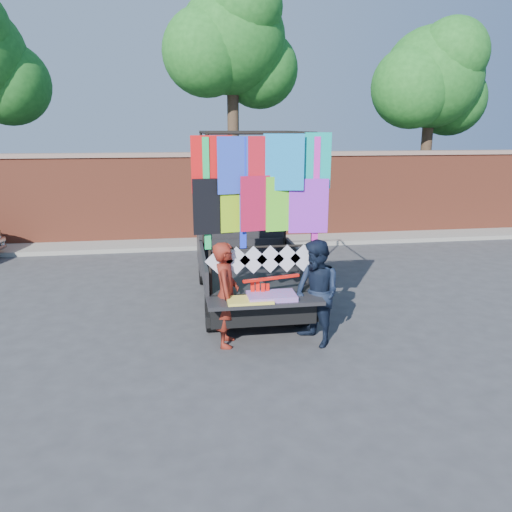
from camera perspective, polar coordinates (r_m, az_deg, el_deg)
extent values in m
plane|color=#38383A|center=(8.54, -3.18, -8.41)|extent=(90.00, 90.00, 0.00)
cube|color=#98422C|center=(14.99, -5.87, 6.51)|extent=(30.00, 0.35, 2.50)
cube|color=#886C5F|center=(14.87, -6.00, 11.48)|extent=(30.00, 0.45, 0.12)
cube|color=gray|center=(14.52, -5.60, 1.48)|extent=(30.00, 1.20, 0.12)
sphere|color=#1B601C|center=(17.18, -26.40, 17.20)|extent=(2.40, 2.40, 2.40)
cylinder|color=#38281C|center=(16.13, -2.60, 12.42)|extent=(0.36, 0.36, 5.46)
sphere|color=#1B601C|center=(16.32, -2.73, 23.43)|extent=(3.20, 3.20, 3.20)
sphere|color=#1B601C|center=(16.73, 0.42, 20.53)|extent=(2.40, 2.40, 2.40)
sphere|color=#1B601C|center=(15.90, -5.69, 22.19)|extent=(2.60, 2.60, 2.60)
sphere|color=#1B601C|center=(15.91, -1.32, 26.53)|extent=(2.20, 2.20, 2.20)
cylinder|color=#38281C|center=(18.04, 18.78, 10.45)|extent=(0.36, 0.36, 4.55)
sphere|color=#1B601C|center=(18.08, 19.48, 18.68)|extent=(3.20, 3.20, 3.20)
sphere|color=#1B601C|center=(18.81, 21.25, 16.35)|extent=(2.40, 2.40, 2.40)
sphere|color=#1B601C|center=(17.43, 17.42, 17.94)|extent=(2.60, 2.60, 2.60)
sphere|color=#1B601C|center=(17.76, 21.54, 20.71)|extent=(2.20, 2.20, 2.20)
cylinder|color=black|center=(10.91, -5.95, -1.53)|extent=(0.21, 0.64, 0.64)
cylinder|color=black|center=(8.42, -5.04, -6.44)|extent=(0.21, 0.64, 0.64)
cylinder|color=black|center=(11.07, 1.91, -1.21)|extent=(0.21, 0.64, 0.64)
cylinder|color=black|center=(8.63, 5.10, -5.89)|extent=(0.21, 0.64, 0.64)
cube|color=black|center=(9.62, -1.05, -2.63)|extent=(1.65, 4.08, 0.29)
cube|color=black|center=(8.85, -0.43, -2.32)|extent=(1.75, 2.24, 0.10)
cube|color=black|center=(8.72, -6.01, -1.21)|extent=(0.06, 2.24, 0.44)
cube|color=black|center=(8.95, 5.00, -0.76)|extent=(0.06, 2.24, 0.44)
cube|color=black|center=(9.84, -1.35, 0.71)|extent=(1.75, 0.06, 0.44)
cube|color=black|center=(10.75, -1.99, 2.15)|extent=(1.75, 1.56, 1.22)
cube|color=#8C9EAD|center=(10.24, -1.73, 3.75)|extent=(1.56, 0.06, 0.53)
cube|color=#8C9EAD|center=(11.42, -2.43, 3.88)|extent=(1.56, 0.10, 0.68)
cube|color=black|center=(11.84, -2.59, 2.10)|extent=(1.70, 0.87, 0.53)
cube|color=black|center=(7.57, 1.05, -5.14)|extent=(1.75, 0.53, 0.06)
cube|color=black|center=(7.90, 0.77, -7.12)|extent=(1.80, 0.15, 0.17)
cylinder|color=black|center=(7.49, -5.39, 4.45)|extent=(0.05, 0.05, 2.43)
cylinder|color=black|center=(9.50, -6.13, 6.58)|extent=(0.05, 0.05, 2.43)
cylinder|color=black|center=(7.74, 6.52, 4.75)|extent=(0.05, 0.05, 2.43)
cylinder|color=black|center=(9.70, 3.38, 6.80)|extent=(0.05, 0.05, 2.43)
cylinder|color=black|center=(7.46, 0.69, 13.86)|extent=(1.65, 0.04, 0.04)
cylinder|color=black|center=(9.48, -1.37, 14.01)|extent=(1.65, 0.04, 0.04)
cylinder|color=black|center=(8.39, -6.02, 13.86)|extent=(0.04, 2.09, 0.04)
cylinder|color=black|center=(8.62, 4.95, 13.90)|extent=(0.04, 2.09, 0.04)
cylinder|color=black|center=(7.67, 0.65, 1.05)|extent=(1.65, 0.04, 0.04)
cube|color=red|center=(7.38, -4.99, 10.40)|extent=(0.60, 0.01, 0.83)
cube|color=blue|center=(7.37, -2.09, 10.44)|extent=(0.60, 0.01, 0.83)
cube|color=red|center=(7.46, 0.71, 10.50)|extent=(0.60, 0.01, 0.83)
cube|color=#188BDB|center=(7.49, 3.55, 10.49)|extent=(0.60, 0.01, 0.83)
cube|color=#0CAEA1|center=(7.61, 6.22, 10.50)|extent=(0.60, 0.01, 0.83)
cube|color=black|center=(7.41, -4.86, 5.50)|extent=(0.60, 0.01, 0.83)
cube|color=#9EE117|center=(7.48, -2.08, 5.63)|extent=(0.60, 0.01, 0.83)
cube|color=#BF163C|center=(7.49, 0.74, 5.65)|extent=(0.60, 0.01, 0.83)
cube|color=#62E628|center=(7.60, 3.42, 5.75)|extent=(0.60, 0.01, 0.83)
cube|color=#9D2BDB|center=(7.65, 6.17, 5.75)|extent=(0.60, 0.01, 0.83)
cube|color=#18C55B|center=(7.40, -5.66, 6.99)|extent=(0.10, 0.01, 1.65)
cube|color=#E826BD|center=(7.66, 6.88, 7.21)|extent=(0.10, 0.01, 1.65)
cube|color=#1B34F5|center=(7.44, -1.51, 7.10)|extent=(0.10, 0.01, 1.65)
cube|color=white|center=(7.62, -4.23, -0.60)|extent=(0.44, 0.01, 0.44)
cube|color=white|center=(7.64, -2.25, -0.52)|extent=(0.44, 0.01, 0.44)
cube|color=white|center=(7.67, -0.29, -0.44)|extent=(0.44, 0.01, 0.44)
cube|color=white|center=(7.72, 1.65, -0.37)|extent=(0.44, 0.01, 0.44)
cube|color=white|center=(7.77, 3.57, -0.29)|extent=(0.44, 0.01, 0.44)
cube|color=white|center=(7.82, 5.47, -0.22)|extent=(0.44, 0.01, 0.44)
cube|color=#FC387C|center=(7.56, 1.78, -4.61)|extent=(0.73, 0.44, 0.08)
cube|color=#F3DF4C|center=(7.45, -0.71, -5.05)|extent=(0.68, 0.39, 0.04)
imported|color=maroon|center=(7.71, -3.45, -4.41)|extent=(0.48, 0.65, 1.65)
imported|color=black|center=(7.77, 6.93, -4.28)|extent=(0.88, 0.98, 1.67)
cube|color=red|center=(7.63, 1.78, -2.56)|extent=(0.91, 0.26, 0.04)
cube|color=red|center=(7.66, -0.37, -4.80)|extent=(0.06, 0.02, 0.54)
cube|color=red|center=(7.68, 0.21, -4.91)|extent=(0.06, 0.02, 0.54)
cube|color=red|center=(7.69, 0.78, -5.02)|extent=(0.06, 0.02, 0.54)
cube|color=red|center=(7.71, 1.36, -5.13)|extent=(0.06, 0.02, 0.54)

